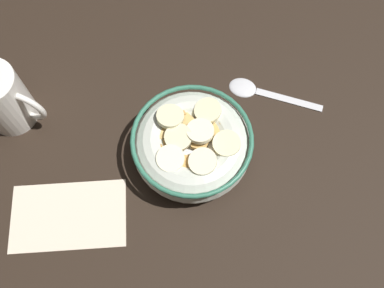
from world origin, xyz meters
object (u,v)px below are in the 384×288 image
at_px(folded_napkin, 68,215).
at_px(spoon, 255,90).
at_px(cereal_bowl, 192,145).
at_px(coffee_mug, 3,99).

bearing_deg(folded_napkin, spoon, 55.53).
bearing_deg(spoon, cereal_bowl, -113.95).
height_order(spoon, folded_napkin, spoon).
height_order(coffee_mug, folded_napkin, coffee_mug).
xyz_separation_m(coffee_mug, folded_napkin, (0.13, -0.11, -0.04)).
distance_m(spoon, folded_napkin, 0.30).
height_order(cereal_bowl, coffee_mug, coffee_mug).
xyz_separation_m(spoon, coffee_mug, (-0.30, -0.15, 0.04)).
bearing_deg(cereal_bowl, folded_napkin, -132.13).
relative_size(spoon, folded_napkin, 0.94).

